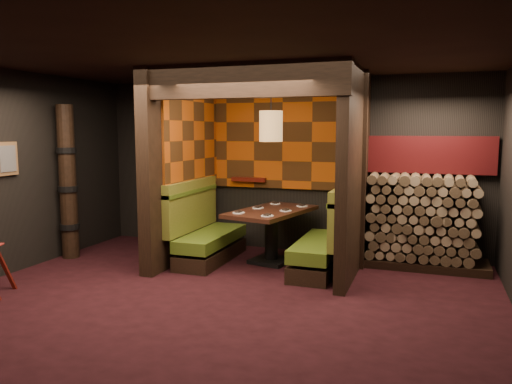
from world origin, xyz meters
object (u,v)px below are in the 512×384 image
(booth_bench_left, at_px, (205,235))
(firewood_stack, at_px, (428,222))
(dining_table, at_px, (272,225))
(totem_column, at_px, (68,183))
(booth_bench_right, at_px, (326,244))
(pendant_lamp, at_px, (271,126))

(booth_bench_left, xyz_separation_m, firewood_stack, (3.25, 0.70, 0.28))
(dining_table, height_order, firewood_stack, firewood_stack)
(totem_column, bearing_deg, dining_table, 13.74)
(dining_table, xyz_separation_m, totem_column, (-3.10, -0.76, 0.61))
(firewood_stack, bearing_deg, booth_bench_right, -152.65)
(dining_table, xyz_separation_m, pendant_lamp, (-0.00, -0.05, 1.49))
(booth_bench_right, distance_m, pendant_lamp, 1.89)
(booth_bench_left, relative_size, pendant_lamp, 1.59)
(booth_bench_right, height_order, totem_column, totem_column)
(booth_bench_right, relative_size, pendant_lamp, 1.59)
(booth_bench_right, relative_size, firewood_stack, 0.92)
(booth_bench_right, bearing_deg, dining_table, 166.63)
(totem_column, relative_size, firewood_stack, 1.39)
(pendant_lamp, distance_m, totem_column, 3.30)
(booth_bench_left, height_order, booth_bench_right, same)
(pendant_lamp, xyz_separation_m, totem_column, (-3.10, -0.71, -0.88))
(booth_bench_left, xyz_separation_m, pendant_lamp, (1.02, 0.16, 1.67))
(booth_bench_left, height_order, pendant_lamp, pendant_lamp)
(booth_bench_right, bearing_deg, pendant_lamp, 169.75)
(booth_bench_right, height_order, dining_table, booth_bench_right)
(totem_column, distance_m, firewood_stack, 5.50)
(booth_bench_left, bearing_deg, firewood_stack, 12.17)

